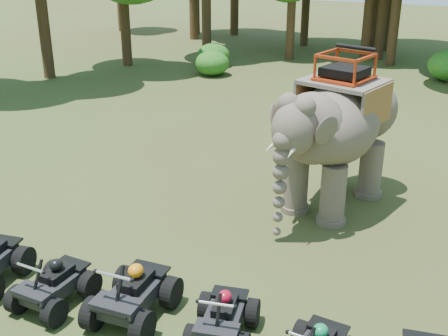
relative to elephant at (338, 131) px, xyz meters
The scene contains 6 objects.
ground 5.15m from the elephant, 114.46° to the right, with size 110.00×110.00×0.00m, color #47381E.
elephant is the anchor object (origin of this frame).
atv_1 8.01m from the elephant, 121.08° to the right, with size 1.15×1.58×1.17m, color black, non-canonical shape.
atv_2 7.04m from the elephant, 110.35° to the right, with size 1.30×1.78×1.32m, color black, non-canonical shape.
atv_3 6.57m from the elephant, 94.99° to the right, with size 1.13×1.54×1.14m, color black, non-canonical shape.
tree_26 19.43m from the elephant, 110.49° to the left, with size 4.66×4.66×6.66m, color #195114, non-canonical shape.
Camera 1 is at (4.67, -9.74, 6.85)m, focal length 45.00 mm.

